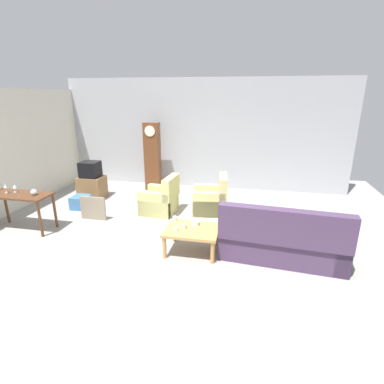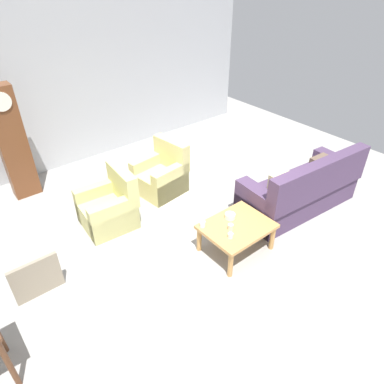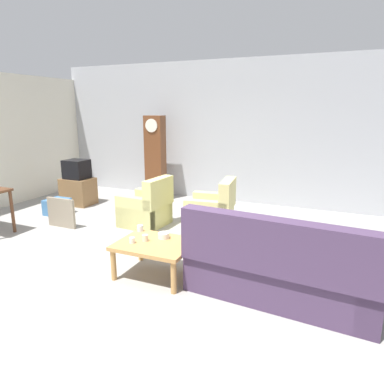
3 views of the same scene
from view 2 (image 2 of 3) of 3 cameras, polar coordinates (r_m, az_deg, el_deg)
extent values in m
plane|color=#999691|center=(5.25, -0.83, -8.90)|extent=(10.40, 10.40, 0.00)
cube|color=#ADAFB5|center=(7.31, -19.54, 16.52)|extent=(8.40, 0.16, 3.20)
cube|color=#4C3856|center=(6.18, 16.82, -0.50)|extent=(2.16, 1.01, 0.44)
cube|color=#4C3856|center=(5.73, 20.31, 2.10)|extent=(2.11, 0.38, 0.60)
cube|color=#4C3856|center=(6.79, 22.15, 2.85)|extent=(0.31, 0.86, 0.68)
cube|color=#4C3856|center=(5.51, 10.65, -2.57)|extent=(0.31, 0.86, 0.68)
cube|color=brown|center=(6.34, 19.93, 4.08)|extent=(0.37, 0.15, 0.36)
cube|color=#C6B284|center=(5.67, 13.91, 1.51)|extent=(0.36, 0.12, 0.36)
cube|color=#CCC67A|center=(5.68, -13.73, -3.57)|extent=(0.81, 0.81, 0.40)
cube|color=#CCC67A|center=(5.51, -11.34, 1.35)|extent=(0.24, 0.77, 0.52)
cube|color=#CCC67A|center=(5.85, -15.02, -1.30)|extent=(0.77, 0.22, 0.60)
cube|color=#CCC67A|center=(5.39, -12.62, -4.35)|extent=(0.77, 0.22, 0.60)
cube|color=#D7CC7F|center=(6.33, -5.35, 1.69)|extent=(0.85, 0.85, 0.40)
cube|color=#D7CC7F|center=(6.29, -3.39, 6.37)|extent=(0.27, 0.78, 0.52)
cube|color=#D7CC7F|center=(6.48, -7.17, 3.41)|extent=(0.77, 0.25, 0.60)
cube|color=#D7CC7F|center=(6.09, -3.52, 1.44)|extent=(0.77, 0.25, 0.60)
cube|color=tan|center=(4.96, 7.40, -5.65)|extent=(0.96, 0.76, 0.05)
cylinder|color=tan|center=(4.72, 6.35, -11.81)|extent=(0.07, 0.07, 0.40)
cylinder|color=tan|center=(5.21, 13.07, -7.35)|extent=(0.07, 0.07, 0.40)
cylinder|color=tan|center=(5.06, 1.18, -7.78)|extent=(0.07, 0.07, 0.40)
cylinder|color=tan|center=(5.52, 7.95, -4.01)|extent=(0.07, 0.07, 0.40)
cylinder|color=#56331E|center=(4.07, -27.91, -23.71)|extent=(0.06, 0.06, 0.75)
cube|color=brown|center=(6.59, -27.40, 7.01)|extent=(0.44, 0.28, 1.98)
cylinder|color=silver|center=(6.19, -28.90, 12.85)|extent=(0.30, 0.02, 0.30)
cube|color=gray|center=(4.84, -24.15, -12.85)|extent=(0.60, 0.05, 0.55)
cylinder|color=white|center=(4.71, 6.34, -7.12)|extent=(0.07, 0.07, 0.07)
cylinder|color=silver|center=(4.86, 1.74, -5.27)|extent=(0.08, 0.08, 0.09)
cylinder|color=beige|center=(4.84, 6.37, -5.74)|extent=(0.08, 0.08, 0.09)
cylinder|color=white|center=(5.04, 6.28, -3.94)|extent=(0.15, 0.15, 0.08)
camera|label=1|loc=(4.57, 77.21, -3.53)|focal=28.12mm
camera|label=3|loc=(5.28, 59.31, 0.80)|focal=32.29mm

